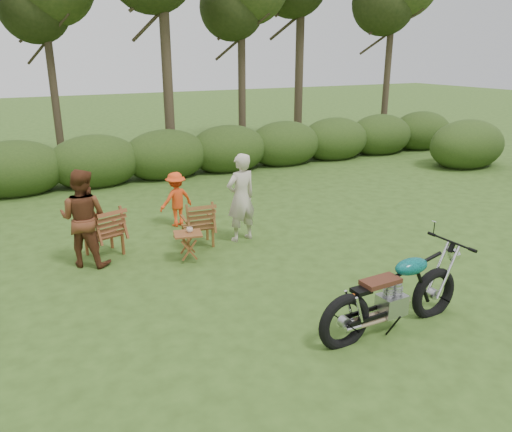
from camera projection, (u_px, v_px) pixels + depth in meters
name	position (u px, v px, depth m)	size (l,w,h in m)	color
ground	(359.00, 310.00, 7.12)	(80.00, 80.00, 0.00)	#2E4717
tree_line	(168.00, 41.00, 14.36)	(22.52, 11.62, 8.14)	#372C1E
motorcycle	(389.00, 328.00, 6.67)	(2.20, 0.84, 1.25)	#0B938B
lawn_chair_right	(198.00, 245.00, 9.53)	(0.61, 0.61, 0.88)	brown
lawn_chair_left	(106.00, 255.00, 9.07)	(0.63, 0.63, 0.92)	brown
side_table	(188.00, 247.00, 8.75)	(0.50, 0.42, 0.51)	brown
cup	(190.00, 230.00, 8.70)	(0.11, 0.11, 0.09)	beige
adult_a	(241.00, 240.00, 9.79)	(0.63, 0.41, 1.72)	#BDB39C
adult_b	(88.00, 264.00, 8.67)	(0.82, 0.64, 1.69)	#5D2F1A
child	(178.00, 225.00, 10.60)	(0.75, 0.43, 1.15)	#F04516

